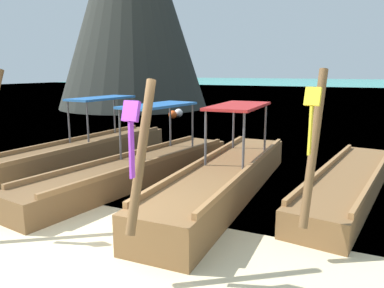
# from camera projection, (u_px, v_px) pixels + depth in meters

# --- Properties ---
(ground) EXTENTS (120.00, 120.00, 0.00)m
(ground) POSITION_uv_depth(u_px,v_px,m) (72.00, 261.00, 5.14)
(ground) COLOR beige
(sea_water) EXTENTS (120.00, 120.00, 0.00)m
(sea_water) POSITION_uv_depth(u_px,v_px,m) (344.00, 87.00, 60.22)
(sea_water) COLOR #2DB29E
(sea_water) RESTS_ON ground
(longtail_boat_turquoise_ribbon) EXTENTS (1.44, 6.94, 2.30)m
(longtail_boat_turquoise_ribbon) POSITION_uv_depth(u_px,v_px,m) (84.00, 151.00, 10.50)
(longtail_boat_turquoise_ribbon) COLOR brown
(longtail_boat_turquoise_ribbon) RESTS_ON ground
(longtail_boat_orange_ribbon) EXTENTS (2.02, 7.13, 2.61)m
(longtail_boat_orange_ribbon) POSITION_uv_depth(u_px,v_px,m) (137.00, 168.00, 8.79)
(longtail_boat_orange_ribbon) COLOR brown
(longtail_boat_orange_ribbon) RESTS_ON ground
(longtail_boat_violet_ribbon) EXTENTS (1.32, 6.94, 2.48)m
(longtail_boat_violet_ribbon) POSITION_uv_depth(u_px,v_px,m) (226.00, 177.00, 7.82)
(longtail_boat_violet_ribbon) COLOR brown
(longtail_boat_violet_ribbon) RESTS_ON ground
(longtail_boat_yellow_ribbon) EXTENTS (1.85, 6.29, 2.61)m
(longtail_boat_yellow_ribbon) POSITION_uv_depth(u_px,v_px,m) (349.00, 183.00, 7.82)
(longtail_boat_yellow_ribbon) COLOR brown
(longtail_boat_yellow_ribbon) RESTS_ON ground
(mooring_buoy_near) EXTENTS (0.47, 0.47, 0.47)m
(mooring_buoy_near) POSITION_uv_depth(u_px,v_px,m) (179.00, 113.00, 20.86)
(mooring_buoy_near) COLOR white
(mooring_buoy_near) RESTS_ON sea_water
(mooring_buoy_far) EXTENTS (0.46, 0.46, 0.46)m
(mooring_buoy_far) POSITION_uv_depth(u_px,v_px,m) (173.00, 115.00, 20.11)
(mooring_buoy_far) COLOR #EA5119
(mooring_buoy_far) RESTS_ON sea_water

